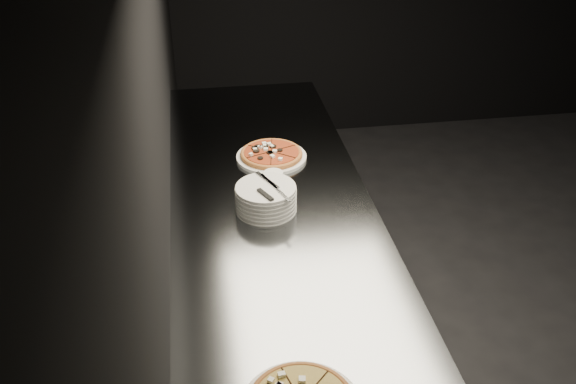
{
  "coord_description": "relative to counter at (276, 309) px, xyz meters",
  "views": [
    {
      "loc": [
        -2.38,
        -1.92,
        2.18
      ],
      "look_at": [
        -2.08,
        -0.0,
        1.0
      ],
      "focal_mm": 40.0,
      "sensor_mm": 36.0,
      "label": 1
    }
  ],
  "objects": [
    {
      "name": "counter",
      "position": [
        0.0,
        0.0,
        0.0
      ],
      "size": [
        0.74,
        2.44,
        0.92
      ],
      "color": "slate",
      "rests_on": "floor"
    },
    {
      "name": "ramekin",
      "position": [
        0.02,
        0.18,
        0.49
      ],
      "size": [
        0.07,
        0.07,
        0.06
      ],
      "color": "silver",
      "rests_on": "counter"
    },
    {
      "name": "cutlery",
      "position": [
        -0.02,
        0.0,
        0.56
      ],
      "size": [
        0.09,
        0.23,
        0.01
      ],
      "rotation": [
        0.0,
        0.0,
        0.46
      ],
      "color": "#B7BABE",
      "rests_on": "plate_stack"
    },
    {
      "name": "plate_stack",
      "position": [
        -0.03,
        0.02,
        0.51
      ],
      "size": [
        0.22,
        0.22,
        0.1
      ],
      "color": "silver",
      "rests_on": "counter"
    },
    {
      "name": "wall_left",
      "position": [
        -0.37,
        0.0,
        0.94
      ],
      "size": [
        0.02,
        5.0,
        2.8
      ],
      "primitive_type": "cube",
      "color": "black",
      "rests_on": "floor"
    },
    {
      "name": "pizza_tomato",
      "position": [
        0.04,
        0.41,
        0.48
      ],
      "size": [
        0.33,
        0.33,
        0.03
      ],
      "rotation": [
        0.0,
        0.0,
        0.37
      ],
      "color": "silver",
      "rests_on": "counter"
    }
  ]
}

